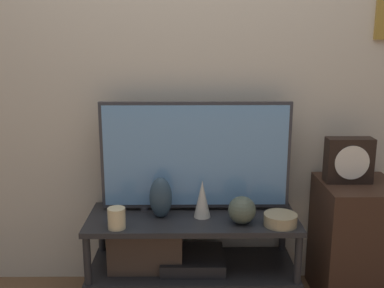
{
  "coord_description": "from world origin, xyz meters",
  "views": [
    {
      "loc": [
        -0.03,
        -2.09,
        1.48
      ],
      "look_at": [
        -0.0,
        0.27,
        0.93
      ],
      "focal_mm": 42.0,
      "sensor_mm": 36.0,
      "label": 1
    }
  ],
  "objects_px": {
    "vase_urn_stoneware": "(161,197)",
    "candle_jar": "(117,218)",
    "television": "(196,156)",
    "vase_round_glass": "(242,210)",
    "vase_slim_bronze": "(202,199)",
    "mantel_clock": "(349,160)",
    "vase_wide_bowl": "(280,220)"
  },
  "relations": [
    {
      "from": "candle_jar",
      "to": "vase_slim_bronze",
      "type": "bearing_deg",
      "value": 18.72
    },
    {
      "from": "vase_wide_bowl",
      "to": "candle_jar",
      "type": "bearing_deg",
      "value": -177.92
    },
    {
      "from": "television",
      "to": "vase_round_glass",
      "type": "xyz_separation_m",
      "value": [
        0.25,
        -0.2,
        -0.25
      ]
    },
    {
      "from": "vase_urn_stoneware",
      "to": "mantel_clock",
      "type": "height_order",
      "value": "mantel_clock"
    },
    {
      "from": "vase_slim_bronze",
      "to": "vase_wide_bowl",
      "type": "bearing_deg",
      "value": -16.42
    },
    {
      "from": "vase_urn_stoneware",
      "to": "candle_jar",
      "type": "relative_size",
      "value": 2.07
    },
    {
      "from": "vase_urn_stoneware",
      "to": "candle_jar",
      "type": "distance_m",
      "value": 0.27
    },
    {
      "from": "vase_round_glass",
      "to": "candle_jar",
      "type": "relative_size",
      "value": 1.34
    },
    {
      "from": "mantel_clock",
      "to": "vase_urn_stoneware",
      "type": "bearing_deg",
      "value": -177.76
    },
    {
      "from": "vase_slim_bronze",
      "to": "vase_round_glass",
      "type": "height_order",
      "value": "vase_slim_bronze"
    },
    {
      "from": "vase_urn_stoneware",
      "to": "candle_jar",
      "type": "height_order",
      "value": "vase_urn_stoneware"
    },
    {
      "from": "vase_round_glass",
      "to": "vase_wide_bowl",
      "type": "height_order",
      "value": "vase_round_glass"
    },
    {
      "from": "vase_urn_stoneware",
      "to": "vase_wide_bowl",
      "type": "bearing_deg",
      "value": -10.4
    },
    {
      "from": "vase_slim_bronze",
      "to": "vase_round_glass",
      "type": "distance_m",
      "value": 0.23
    },
    {
      "from": "vase_slim_bronze",
      "to": "mantel_clock",
      "type": "bearing_deg",
      "value": 2.61
    },
    {
      "from": "vase_slim_bronze",
      "to": "mantel_clock",
      "type": "xyz_separation_m",
      "value": [
        0.81,
        0.04,
        0.21
      ]
    },
    {
      "from": "vase_wide_bowl",
      "to": "vase_urn_stoneware",
      "type": "bearing_deg",
      "value": 169.6
    },
    {
      "from": "television",
      "to": "vase_slim_bronze",
      "type": "xyz_separation_m",
      "value": [
        0.04,
        -0.11,
        -0.22
      ]
    },
    {
      "from": "vase_wide_bowl",
      "to": "mantel_clock",
      "type": "height_order",
      "value": "mantel_clock"
    },
    {
      "from": "vase_slim_bronze",
      "to": "candle_jar",
      "type": "bearing_deg",
      "value": -161.28
    },
    {
      "from": "vase_slim_bronze",
      "to": "candle_jar",
      "type": "relative_size",
      "value": 1.89
    },
    {
      "from": "vase_urn_stoneware",
      "to": "candle_jar",
      "type": "xyz_separation_m",
      "value": [
        -0.22,
        -0.15,
        -0.06
      ]
    },
    {
      "from": "mantel_clock",
      "to": "vase_round_glass",
      "type": "bearing_deg",
      "value": -167.9
    },
    {
      "from": "vase_slim_bronze",
      "to": "mantel_clock",
      "type": "distance_m",
      "value": 0.84
    },
    {
      "from": "vase_slim_bronze",
      "to": "vase_wide_bowl",
      "type": "relative_size",
      "value": 1.19
    },
    {
      "from": "vase_urn_stoneware",
      "to": "candle_jar",
      "type": "bearing_deg",
      "value": -146.14
    },
    {
      "from": "television",
      "to": "vase_slim_bronze",
      "type": "bearing_deg",
      "value": -71.47
    },
    {
      "from": "vase_wide_bowl",
      "to": "candle_jar",
      "type": "xyz_separation_m",
      "value": [
        -0.87,
        -0.03,
        0.02
      ]
    },
    {
      "from": "vase_slim_bronze",
      "to": "vase_wide_bowl",
      "type": "xyz_separation_m",
      "value": [
        0.41,
        -0.12,
        -0.07
      ]
    },
    {
      "from": "television",
      "to": "vase_round_glass",
      "type": "bearing_deg",
      "value": -38.71
    },
    {
      "from": "television",
      "to": "vase_urn_stoneware",
      "type": "relative_size",
      "value": 4.63
    },
    {
      "from": "television",
      "to": "vase_slim_bronze",
      "type": "distance_m",
      "value": 0.25
    }
  ]
}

